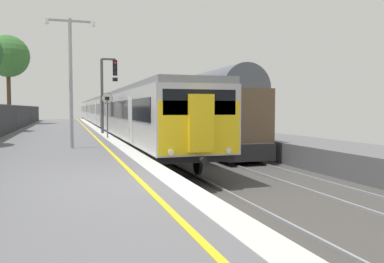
% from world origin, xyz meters
% --- Properties ---
extents(ground, '(17.40, 110.00, 1.21)m').
position_xyz_m(ground, '(2.64, 0.00, -0.61)').
color(ground, slate).
extents(commuter_train_at_platform, '(2.83, 62.29, 3.81)m').
position_xyz_m(commuter_train_at_platform, '(2.10, 33.91, 1.27)').
color(commuter_train_at_platform, '#B7B7BC').
rests_on(commuter_train_at_platform, ground).
extents(freight_train_adjacent_track, '(2.60, 54.58, 4.68)m').
position_xyz_m(freight_train_adjacent_track, '(6.10, 34.72, 1.56)').
color(freight_train_adjacent_track, '#232326').
rests_on(freight_train_adjacent_track, ground).
extents(signal_gantry, '(1.10, 0.24, 4.87)m').
position_xyz_m(signal_gantry, '(0.63, 17.79, 3.05)').
color(signal_gantry, '#47474C').
rests_on(signal_gantry, ground).
extents(speed_limit_sign, '(0.59, 0.08, 2.47)m').
position_xyz_m(speed_limit_sign, '(0.25, 13.44, 1.58)').
color(speed_limit_sign, '#59595B').
rests_on(speed_limit_sign, ground).
extents(platform_lamp_mid, '(2.00, 0.20, 5.25)m').
position_xyz_m(platform_lamp_mid, '(-1.69, 8.25, 3.12)').
color(platform_lamp_mid, '#93999E').
rests_on(platform_lamp_mid, ground).
extents(background_tree_centre, '(4.31, 4.31, 9.16)m').
position_xyz_m(background_tree_centre, '(-7.49, 36.65, 6.89)').
color(background_tree_centre, '#473323').
rests_on(background_tree_centre, ground).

